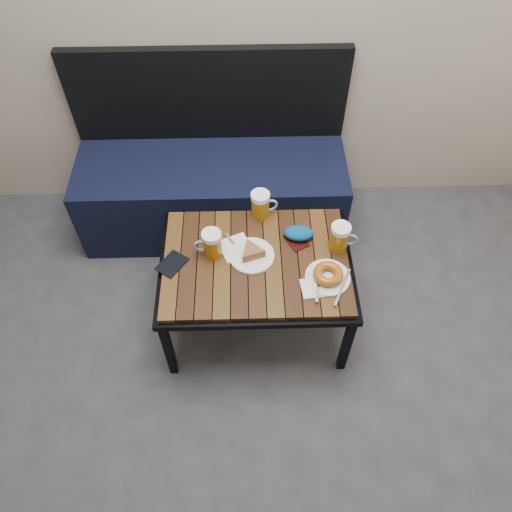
{
  "coord_description": "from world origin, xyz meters",
  "views": [
    {
      "loc": [
        0.08,
        -0.2,
        2.18
      ],
      "look_at": [
        0.12,
        1.1,
        0.5
      ],
      "focal_mm": 35.0,
      "sensor_mm": 36.0,
      "label": 1
    }
  ],
  "objects_px": {
    "beer_mug_left": "(212,244)",
    "knit_pouch": "(299,233)",
    "plate_bagel": "(328,276)",
    "beer_mug_right": "(340,237)",
    "bench": "(213,186)",
    "passport_navy": "(172,264)",
    "beer_mug_centre": "(261,205)",
    "cafe_table": "(256,266)",
    "passport_burgundy": "(296,241)",
    "plate_pie": "(252,254)"
  },
  "relations": [
    {
      "from": "plate_pie",
      "to": "passport_burgundy",
      "type": "xyz_separation_m",
      "value": [
        0.2,
        0.08,
        -0.02
      ]
    },
    {
      "from": "passport_navy",
      "to": "plate_bagel",
      "type": "bearing_deg",
      "value": 27.09
    },
    {
      "from": "beer_mug_right",
      "to": "passport_burgundy",
      "type": "bearing_deg",
      "value": 174.01
    },
    {
      "from": "beer_mug_left",
      "to": "plate_bagel",
      "type": "distance_m",
      "value": 0.51
    },
    {
      "from": "beer_mug_centre",
      "to": "beer_mug_right",
      "type": "bearing_deg",
      "value": -41.44
    },
    {
      "from": "beer_mug_left",
      "to": "plate_bagel",
      "type": "bearing_deg",
      "value": 164.35
    },
    {
      "from": "beer_mug_left",
      "to": "knit_pouch",
      "type": "bearing_deg",
      "value": -166.54
    },
    {
      "from": "beer_mug_centre",
      "to": "beer_mug_right",
      "type": "xyz_separation_m",
      "value": [
        0.33,
        -0.2,
        -0.0
      ]
    },
    {
      "from": "bench",
      "to": "cafe_table",
      "type": "bearing_deg",
      "value": -72.01
    },
    {
      "from": "passport_navy",
      "to": "passport_burgundy",
      "type": "distance_m",
      "value": 0.55
    },
    {
      "from": "passport_navy",
      "to": "beer_mug_centre",
      "type": "bearing_deg",
      "value": 70.31
    },
    {
      "from": "plate_bagel",
      "to": "passport_burgundy",
      "type": "xyz_separation_m",
      "value": [
        -0.12,
        0.21,
        -0.02
      ]
    },
    {
      "from": "plate_bagel",
      "to": "beer_mug_right",
      "type": "bearing_deg",
      "value": 68.41
    },
    {
      "from": "beer_mug_left",
      "to": "passport_navy",
      "type": "relative_size",
      "value": 1.07
    },
    {
      "from": "beer_mug_right",
      "to": "beer_mug_centre",
      "type": "bearing_deg",
      "value": 155.42
    },
    {
      "from": "beer_mug_centre",
      "to": "plate_pie",
      "type": "relative_size",
      "value": 0.7
    },
    {
      "from": "bench",
      "to": "cafe_table",
      "type": "height_order",
      "value": "bench"
    },
    {
      "from": "bench",
      "to": "beer_mug_left",
      "type": "height_order",
      "value": "bench"
    },
    {
      "from": "cafe_table",
      "to": "knit_pouch",
      "type": "relative_size",
      "value": 6.49
    },
    {
      "from": "passport_burgundy",
      "to": "passport_navy",
      "type": "bearing_deg",
      "value": 164.3
    },
    {
      "from": "plate_pie",
      "to": "plate_bagel",
      "type": "relative_size",
      "value": 0.82
    },
    {
      "from": "cafe_table",
      "to": "plate_bagel",
      "type": "bearing_deg",
      "value": -19.73
    },
    {
      "from": "plate_pie",
      "to": "passport_navy",
      "type": "xyz_separation_m",
      "value": [
        -0.34,
        -0.03,
        -0.02
      ]
    },
    {
      "from": "beer_mug_right",
      "to": "knit_pouch",
      "type": "bearing_deg",
      "value": 166.61
    },
    {
      "from": "knit_pouch",
      "to": "plate_bagel",
      "type": "bearing_deg",
      "value": -65.64
    },
    {
      "from": "cafe_table",
      "to": "beer_mug_right",
      "type": "relative_size",
      "value": 6.23
    },
    {
      "from": "plate_pie",
      "to": "passport_navy",
      "type": "relative_size",
      "value": 1.55
    },
    {
      "from": "beer_mug_centre",
      "to": "knit_pouch",
      "type": "bearing_deg",
      "value": -50.85
    },
    {
      "from": "beer_mug_right",
      "to": "plate_pie",
      "type": "bearing_deg",
      "value": -167.35
    },
    {
      "from": "bench",
      "to": "passport_navy",
      "type": "bearing_deg",
      "value": -101.92
    },
    {
      "from": "cafe_table",
      "to": "bench",
      "type": "bearing_deg",
      "value": 107.99
    },
    {
      "from": "plate_bagel",
      "to": "plate_pie",
      "type": "bearing_deg",
      "value": 158.33
    },
    {
      "from": "passport_navy",
      "to": "cafe_table",
      "type": "bearing_deg",
      "value": 37.33
    },
    {
      "from": "beer_mug_right",
      "to": "plate_pie",
      "type": "xyz_separation_m",
      "value": [
        -0.38,
        -0.04,
        -0.05
      ]
    },
    {
      "from": "beer_mug_left",
      "to": "plate_pie",
      "type": "bearing_deg",
      "value": 174.19
    },
    {
      "from": "cafe_table",
      "to": "plate_pie",
      "type": "xyz_separation_m",
      "value": [
        -0.02,
        0.02,
        0.07
      ]
    },
    {
      "from": "bench",
      "to": "passport_burgundy",
      "type": "bearing_deg",
      "value": -54.88
    },
    {
      "from": "cafe_table",
      "to": "beer_mug_left",
      "type": "relative_size",
      "value": 6.22
    },
    {
      "from": "plate_bagel",
      "to": "knit_pouch",
      "type": "relative_size",
      "value": 1.86
    },
    {
      "from": "beer_mug_right",
      "to": "passport_navy",
      "type": "height_order",
      "value": "beer_mug_right"
    },
    {
      "from": "beer_mug_centre",
      "to": "beer_mug_right",
      "type": "relative_size",
      "value": 1.02
    },
    {
      "from": "plate_pie",
      "to": "plate_bagel",
      "type": "distance_m",
      "value": 0.34
    },
    {
      "from": "bench",
      "to": "plate_bagel",
      "type": "xyz_separation_m",
      "value": [
        0.51,
        -0.77,
        0.22
      ]
    },
    {
      "from": "bench",
      "to": "passport_navy",
      "type": "height_order",
      "value": "bench"
    },
    {
      "from": "passport_burgundy",
      "to": "plate_pie",
      "type": "bearing_deg",
      "value": 174.75
    },
    {
      "from": "cafe_table",
      "to": "beer_mug_right",
      "type": "height_order",
      "value": "beer_mug_right"
    },
    {
      "from": "beer_mug_right",
      "to": "bench",
      "type": "bearing_deg",
      "value": 139.94
    },
    {
      "from": "passport_burgundy",
      "to": "bench",
      "type": "bearing_deg",
      "value": 97.39
    },
    {
      "from": "passport_navy",
      "to": "knit_pouch",
      "type": "relative_size",
      "value": 0.98
    },
    {
      "from": "passport_navy",
      "to": "passport_burgundy",
      "type": "relative_size",
      "value": 1.17
    }
  ]
}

